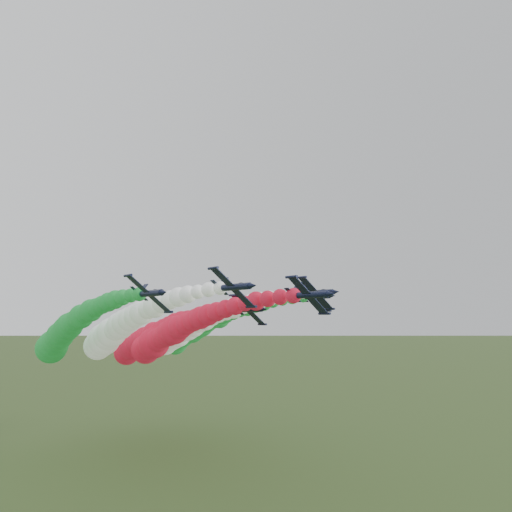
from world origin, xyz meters
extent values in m
cylinder|color=black|center=(-2.57, -5.25, 40.81)|extent=(1.59, 9.26, 1.59)
cone|color=black|center=(-2.57, -10.70, 40.81)|extent=(1.44, 1.85, 1.44)
cone|color=black|center=(-2.57, -0.21, 40.81)|extent=(1.44, 0.93, 1.44)
ellipsoid|color=black|center=(-2.31, -7.31, 41.14)|extent=(1.04, 1.93, 1.00)
cube|color=black|center=(-2.66, -5.46, 40.69)|extent=(7.88, 1.95, 6.15)
cylinder|color=black|center=(-6.56, -5.46, 43.72)|extent=(0.64, 2.67, 0.64)
cylinder|color=black|center=(1.24, -5.46, 37.66)|extent=(0.64, 2.67, 0.64)
cube|color=black|center=(-1.84, -1.34, 41.75)|extent=(1.56, 1.54, 1.96)
cube|color=black|center=(-2.47, -1.34, 40.93)|extent=(3.15, 1.13, 2.48)
sphere|color=red|center=(-2.57, -1.65, 40.81)|extent=(2.78, 2.78, 2.78)
sphere|color=red|center=(-2.55, 1.93, 40.70)|extent=(2.98, 2.98, 2.98)
sphere|color=red|center=(-2.50, 5.51, 40.46)|extent=(3.16, 3.16, 3.16)
sphere|color=red|center=(-2.42, 9.09, 40.14)|extent=(3.74, 3.74, 3.74)
sphere|color=red|center=(-2.31, 12.67, 39.75)|extent=(3.14, 3.14, 3.14)
sphere|color=red|center=(-2.17, 16.25, 39.29)|extent=(3.72, 3.72, 3.72)
sphere|color=red|center=(-2.00, 19.83, 38.77)|extent=(3.89, 3.89, 3.89)
sphere|color=red|center=(-1.79, 23.41, 38.20)|extent=(4.24, 4.24, 4.24)
sphere|color=red|center=(-1.55, 26.99, 37.58)|extent=(4.85, 4.85, 4.85)
sphere|color=red|center=(-1.29, 30.57, 36.91)|extent=(5.22, 5.22, 5.22)
sphere|color=red|center=(-0.99, 34.15, 36.20)|extent=(5.00, 5.00, 5.00)
sphere|color=red|center=(-0.65, 37.73, 35.44)|extent=(5.28, 5.28, 5.28)
sphere|color=red|center=(-0.29, 41.31, 34.63)|extent=(6.02, 6.02, 6.02)
sphere|color=red|center=(0.10, 44.89, 33.79)|extent=(7.16, 7.16, 7.16)
sphere|color=red|center=(0.53, 48.47, 32.91)|extent=(6.63, 6.63, 6.63)
sphere|color=red|center=(0.99, 52.05, 31.98)|extent=(6.05, 6.05, 6.05)
sphere|color=red|center=(1.48, 55.63, 31.02)|extent=(6.65, 6.65, 6.65)
sphere|color=red|center=(2.00, 59.21, 30.03)|extent=(8.55, 8.55, 8.55)
sphere|color=red|center=(2.55, 62.79, 28.99)|extent=(7.99, 7.99, 7.99)
sphere|color=red|center=(3.14, 66.37, 27.93)|extent=(8.31, 8.31, 8.31)
cylinder|color=black|center=(-14.57, 0.19, 41.95)|extent=(1.59, 9.26, 1.59)
cone|color=black|center=(-14.57, -5.26, 41.95)|extent=(1.44, 1.85, 1.44)
cone|color=black|center=(-14.57, 5.23, 41.95)|extent=(1.44, 0.93, 1.44)
ellipsoid|color=black|center=(-14.32, -1.86, 42.28)|extent=(1.04, 1.93, 1.00)
cube|color=black|center=(-14.67, -0.01, 41.83)|extent=(7.88, 1.95, 6.15)
cylinder|color=black|center=(-18.57, -0.01, 44.86)|extent=(0.64, 2.67, 0.64)
cylinder|color=black|center=(-10.77, -0.01, 38.80)|extent=(0.64, 2.67, 0.64)
cube|color=black|center=(-13.85, 4.10, 42.89)|extent=(1.56, 1.54, 1.96)
cube|color=black|center=(-14.48, 4.10, 42.08)|extent=(3.15, 1.13, 2.48)
sphere|color=white|center=(-14.57, 3.79, 41.95)|extent=(2.32, 2.32, 2.32)
sphere|color=white|center=(-14.56, 7.37, 41.84)|extent=(2.63, 2.63, 2.63)
sphere|color=white|center=(-14.51, 10.95, 41.60)|extent=(2.62, 2.62, 2.62)
sphere|color=white|center=(-14.43, 14.53, 41.28)|extent=(3.33, 3.33, 3.33)
sphere|color=white|center=(-14.32, 18.11, 40.89)|extent=(3.82, 3.82, 3.82)
sphere|color=white|center=(-14.18, 21.69, 40.43)|extent=(3.81, 3.81, 3.81)
sphere|color=white|center=(-14.00, 25.27, 39.92)|extent=(4.23, 4.23, 4.23)
sphere|color=white|center=(-13.80, 28.85, 39.35)|extent=(5.03, 5.03, 5.03)
sphere|color=white|center=(-13.56, 32.43, 38.72)|extent=(4.29, 4.29, 4.29)
sphere|color=white|center=(-13.29, 36.01, 38.06)|extent=(5.44, 5.44, 5.44)
sphere|color=white|center=(-12.99, 39.59, 37.34)|extent=(5.49, 5.49, 5.49)
sphere|color=white|center=(-12.66, 43.17, 36.58)|extent=(5.78, 5.78, 5.78)
sphere|color=white|center=(-12.30, 46.75, 35.78)|extent=(6.28, 6.28, 6.28)
sphere|color=white|center=(-11.90, 50.33, 34.93)|extent=(6.69, 6.69, 6.69)
sphere|color=white|center=(-11.48, 53.91, 34.05)|extent=(5.82, 5.82, 5.82)
sphere|color=white|center=(-11.02, 57.49, 33.13)|extent=(7.58, 7.58, 7.58)
sphere|color=white|center=(-10.53, 61.07, 32.17)|extent=(7.44, 7.44, 7.44)
sphere|color=white|center=(-10.01, 64.65, 31.17)|extent=(8.52, 8.52, 8.52)
sphere|color=white|center=(-9.46, 68.23, 30.14)|extent=(8.15, 8.15, 8.15)
sphere|color=white|center=(-8.87, 71.81, 29.07)|extent=(7.83, 7.83, 7.83)
cylinder|color=black|center=(8.58, 3.86, 41.85)|extent=(1.59, 9.26, 1.59)
cone|color=black|center=(8.58, -1.59, 41.85)|extent=(1.44, 1.85, 1.44)
cone|color=black|center=(8.58, 8.91, 41.85)|extent=(1.44, 0.93, 1.44)
ellipsoid|color=black|center=(8.83, 1.81, 42.18)|extent=(1.04, 1.93, 1.00)
cube|color=black|center=(8.48, 3.66, 41.73)|extent=(7.88, 1.95, 6.15)
cylinder|color=black|center=(4.58, 3.66, 44.76)|extent=(0.64, 2.67, 0.64)
cylinder|color=black|center=(12.38, 3.66, 38.70)|extent=(0.64, 2.67, 0.64)
cube|color=black|center=(9.30, 7.77, 42.79)|extent=(1.56, 1.54, 1.96)
cube|color=black|center=(8.67, 7.77, 41.97)|extent=(3.15, 1.13, 2.48)
sphere|color=white|center=(8.58, 7.47, 41.85)|extent=(2.21, 2.21, 2.21)
sphere|color=white|center=(8.59, 11.04, 41.74)|extent=(2.58, 2.58, 2.58)
sphere|color=white|center=(8.64, 14.62, 41.50)|extent=(2.77, 2.77, 2.77)
sphere|color=white|center=(8.72, 18.20, 41.18)|extent=(3.53, 3.53, 3.53)
sphere|color=white|center=(8.83, 21.78, 40.79)|extent=(3.98, 3.98, 3.98)
sphere|color=white|center=(8.97, 25.36, 40.33)|extent=(4.12, 4.12, 4.12)
sphere|color=white|center=(9.14, 28.94, 39.81)|extent=(4.39, 4.39, 4.39)
sphere|color=white|center=(9.35, 32.52, 39.24)|extent=(5.14, 5.14, 5.14)
sphere|color=white|center=(9.59, 36.10, 38.62)|extent=(4.82, 4.82, 4.82)
sphere|color=white|center=(9.85, 39.68, 37.95)|extent=(4.73, 4.73, 4.73)
sphere|color=white|center=(10.15, 43.26, 37.24)|extent=(5.01, 5.01, 5.01)
sphere|color=white|center=(10.49, 46.84, 36.48)|extent=(6.00, 6.00, 6.00)
sphere|color=white|center=(10.85, 50.42, 35.67)|extent=(5.79, 5.79, 5.79)
sphere|color=white|center=(11.24, 54.00, 34.83)|extent=(6.75, 6.75, 6.75)
sphere|color=white|center=(11.67, 57.58, 33.95)|extent=(7.09, 7.09, 7.09)
sphere|color=white|center=(12.13, 61.16, 33.02)|extent=(6.36, 6.36, 6.36)
sphere|color=white|center=(12.62, 64.74, 32.06)|extent=(7.76, 7.76, 7.76)
sphere|color=white|center=(13.14, 68.32, 31.07)|extent=(7.45, 7.45, 7.45)
sphere|color=white|center=(13.69, 71.90, 30.03)|extent=(7.30, 7.30, 7.30)
sphere|color=white|center=(14.28, 75.48, 28.97)|extent=(7.55, 7.55, 7.55)
cylinder|color=black|center=(-23.52, 12.45, 41.10)|extent=(1.59, 9.26, 1.59)
cone|color=black|center=(-23.52, 7.00, 41.10)|extent=(1.44, 1.85, 1.44)
cone|color=black|center=(-23.52, 17.49, 41.10)|extent=(1.44, 0.93, 1.44)
ellipsoid|color=black|center=(-23.27, 10.39, 41.43)|extent=(1.04, 1.93, 1.00)
cube|color=black|center=(-23.62, 12.25, 40.98)|extent=(7.88, 1.95, 6.15)
cylinder|color=black|center=(-27.52, 12.25, 44.01)|extent=(0.64, 2.67, 0.64)
cylinder|color=black|center=(-19.71, 12.25, 37.95)|extent=(0.64, 2.67, 0.64)
cube|color=black|center=(-22.80, 16.36, 42.04)|extent=(1.56, 1.54, 1.96)
cube|color=black|center=(-23.43, 16.36, 41.22)|extent=(3.15, 1.13, 2.48)
sphere|color=#1A8B33|center=(-23.52, 16.05, 41.10)|extent=(2.54, 2.54, 2.54)
sphere|color=#1A8B33|center=(-23.50, 19.63, 40.99)|extent=(2.60, 2.60, 2.60)
sphere|color=#1A8B33|center=(-23.46, 23.21, 40.75)|extent=(3.07, 3.07, 3.07)
sphere|color=#1A8B33|center=(-23.38, 26.79, 40.43)|extent=(3.68, 3.68, 3.68)
sphere|color=#1A8B33|center=(-23.27, 30.37, 40.04)|extent=(3.88, 3.88, 3.88)
sphere|color=#1A8B33|center=(-23.13, 33.95, 39.58)|extent=(3.80, 3.80, 3.80)
sphere|color=#1A8B33|center=(-22.95, 37.53, 39.06)|extent=(4.02, 4.02, 4.02)
sphere|color=#1A8B33|center=(-22.75, 41.11, 38.49)|extent=(4.93, 4.93, 4.93)
sphere|color=#1A8B33|center=(-22.51, 44.69, 37.87)|extent=(4.34, 4.34, 4.34)
sphere|color=#1A8B33|center=(-22.24, 48.27, 37.20)|extent=(5.57, 5.57, 5.57)
sphere|color=#1A8B33|center=(-21.94, 51.85, 36.49)|extent=(5.10, 5.10, 5.10)
sphere|color=#1A8B33|center=(-21.61, 55.43, 35.73)|extent=(5.58, 5.58, 5.58)
sphere|color=#1A8B33|center=(-21.25, 59.01, 34.92)|extent=(6.47, 6.47, 6.47)
sphere|color=#1A8B33|center=(-20.85, 62.59, 34.08)|extent=(6.51, 6.51, 6.51)
sphere|color=#1A8B33|center=(-20.43, 66.17, 33.20)|extent=(6.50, 6.50, 6.50)
sphere|color=#1A8B33|center=(-19.97, 69.75, 32.27)|extent=(7.05, 7.05, 7.05)
sphere|color=#1A8B33|center=(-19.48, 73.33, 31.31)|extent=(6.81, 6.81, 6.81)
sphere|color=#1A8B33|center=(-18.96, 76.91, 30.32)|extent=(7.22, 7.22, 7.22)
sphere|color=#1A8B33|center=(-18.40, 80.49, 29.28)|extent=(8.38, 8.38, 8.38)
sphere|color=#1A8B33|center=(-17.82, 84.07, 28.22)|extent=(8.79, 8.79, 8.79)
cylinder|color=black|center=(17.13, 12.67, 41.61)|extent=(1.59, 9.26, 1.59)
cone|color=black|center=(17.13, 7.22, 41.61)|extent=(1.44, 1.85, 1.44)
cone|color=black|center=(17.13, 17.72, 41.61)|extent=(1.44, 0.93, 1.44)
ellipsoid|color=black|center=(17.38, 10.62, 41.93)|extent=(1.04, 1.93, 1.00)
cube|color=black|center=(17.03, 12.47, 41.49)|extent=(7.88, 1.95, 6.15)
cylinder|color=black|center=(13.13, 12.47, 44.52)|extent=(0.64, 2.67, 0.64)
cylinder|color=black|center=(20.93, 12.47, 38.46)|extent=(0.64, 2.67, 0.64)
cube|color=black|center=(17.85, 16.58, 42.54)|extent=(1.56, 1.54, 1.96)
cube|color=black|center=(17.22, 16.58, 41.73)|extent=(3.15, 1.13, 2.48)
sphere|color=#1A8B33|center=(17.13, 16.28, 41.61)|extent=(2.52, 2.52, 2.52)
sphere|color=#1A8B33|center=(17.14, 19.86, 41.49)|extent=(2.93, 2.93, 2.93)
sphere|color=#1A8B33|center=(17.19, 23.44, 41.26)|extent=(3.04, 3.04, 3.04)
sphere|color=#1A8B33|center=(17.27, 27.02, 40.94)|extent=(3.31, 3.31, 3.31)
sphere|color=#1A8B33|center=(17.38, 30.60, 40.54)|extent=(3.97, 3.97, 3.97)
sphere|color=#1A8B33|center=(17.52, 34.18, 40.09)|extent=(3.94, 3.94, 3.94)
sphere|color=#1A8B33|center=(17.69, 37.76, 39.57)|extent=(4.59, 4.59, 4.59)
sphere|color=#1A8B33|center=(17.90, 41.34, 39.00)|extent=(4.06, 4.06, 4.06)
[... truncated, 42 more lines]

